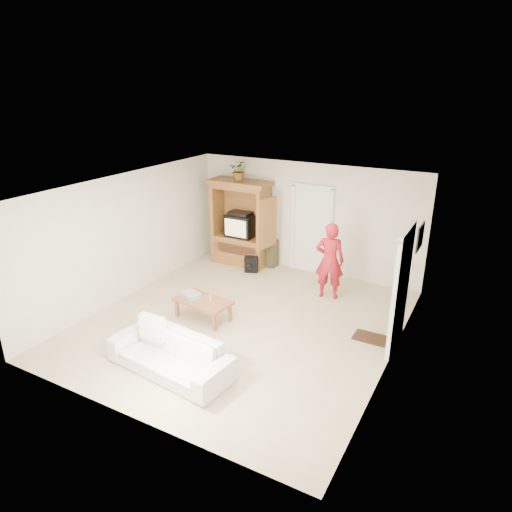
{
  "coord_description": "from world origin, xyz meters",
  "views": [
    {
      "loc": [
        3.9,
        -6.61,
        4.3
      ],
      "look_at": [
        -0.04,
        0.6,
        1.15
      ],
      "focal_mm": 32.0,
      "sensor_mm": 36.0,
      "label": 1
    }
  ],
  "objects_px": {
    "sofa": "(170,354)",
    "armoire": "(241,228)",
    "man": "(330,261)"
  },
  "relations": [
    {
      "from": "armoire",
      "to": "man",
      "type": "bearing_deg",
      "value": -17.39
    },
    {
      "from": "armoire",
      "to": "man",
      "type": "relative_size",
      "value": 1.28
    },
    {
      "from": "sofa",
      "to": "armoire",
      "type": "bearing_deg",
      "value": 112.94
    },
    {
      "from": "man",
      "to": "sofa",
      "type": "relative_size",
      "value": 0.79
    },
    {
      "from": "man",
      "to": "armoire",
      "type": "bearing_deg",
      "value": -30.25
    },
    {
      "from": "armoire",
      "to": "man",
      "type": "distance_m",
      "value": 2.73
    },
    {
      "from": "man",
      "to": "sofa",
      "type": "distance_m",
      "value": 3.97
    },
    {
      "from": "armoire",
      "to": "sofa",
      "type": "relative_size",
      "value": 1.01
    },
    {
      "from": "armoire",
      "to": "sofa",
      "type": "height_order",
      "value": "armoire"
    },
    {
      "from": "man",
      "to": "sofa",
      "type": "height_order",
      "value": "man"
    }
  ]
}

